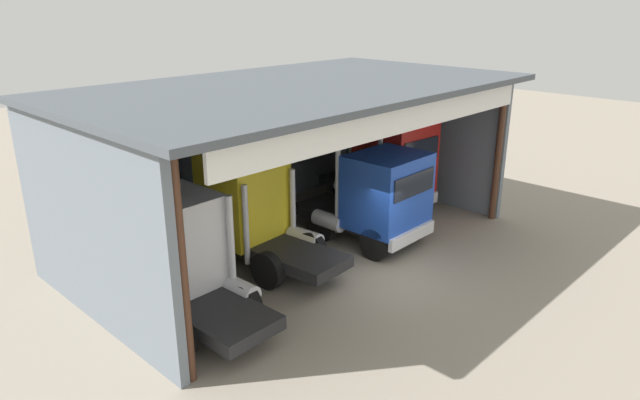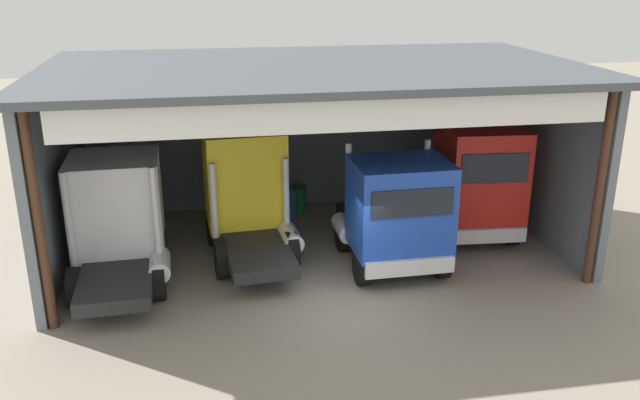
% 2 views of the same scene
% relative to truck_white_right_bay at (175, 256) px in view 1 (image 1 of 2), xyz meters
% --- Properties ---
extents(ground_plane, '(80.00, 80.00, 0.00)m').
position_rel_truck_white_right_bay_xyz_m(ground_plane, '(5.62, -2.74, -1.79)').
color(ground_plane, gray).
rests_on(ground_plane, ground).
extents(workshop_shed, '(15.15, 8.84, 5.65)m').
position_rel_truck_white_right_bay_xyz_m(workshop_shed, '(5.62, 2.14, 2.07)').
color(workshop_shed, slate).
rests_on(workshop_shed, ground).
extents(truck_white_right_bay, '(2.68, 4.93, 3.45)m').
position_rel_truck_white_right_bay_xyz_m(truck_white_right_bay, '(0.00, 0.00, 0.00)').
color(truck_white_right_bay, white).
rests_on(truck_white_right_bay, ground).
extents(truck_yellow_center_bay, '(2.71, 5.10, 3.72)m').
position_rel_truck_white_right_bay_xyz_m(truck_yellow_center_bay, '(3.61, 1.17, 0.11)').
color(truck_yellow_center_bay, yellow).
rests_on(truck_yellow_center_bay, ground).
extents(truck_blue_center_left_bay, '(2.79, 4.87, 3.55)m').
position_rel_truck_white_right_bay_xyz_m(truck_blue_center_left_bay, '(7.59, -0.83, -0.06)').
color(truck_blue_center_left_bay, '#1E47B7').
rests_on(truck_blue_center_left_bay, ground).
extents(truck_red_left_bay, '(2.60, 5.09, 3.69)m').
position_rel_truck_white_right_bay_xyz_m(truck_red_left_bay, '(10.77, 1.11, 0.15)').
color(truck_red_left_bay, red).
rests_on(truck_red_left_bay, ground).
extents(oil_drum, '(0.58, 0.58, 0.90)m').
position_rel_truck_white_right_bay_xyz_m(oil_drum, '(5.61, 4.37, -1.34)').
color(oil_drum, '#197233').
rests_on(oil_drum, ground).
extents(tool_cart, '(0.90, 0.60, 1.00)m').
position_rel_truck_white_right_bay_xyz_m(tool_cart, '(4.95, 3.94, -1.29)').
color(tool_cart, '#1E59A5').
rests_on(tool_cart, ground).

